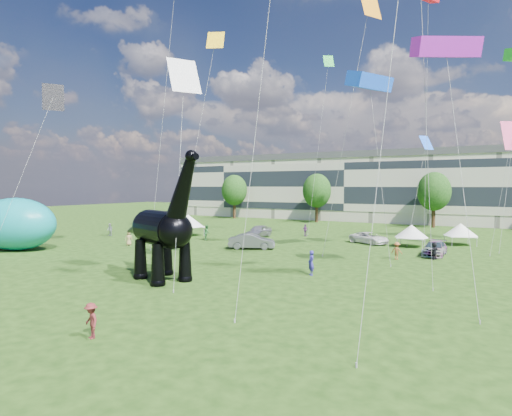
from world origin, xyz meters
The scene contains 16 objects.
ground centered at (0.00, 0.00, 0.00)m, with size 220.00×220.00×0.00m, color #16330C.
terrace_row centered at (-8.00, 62.00, 6.00)m, with size 78.00×11.00×12.00m, color beige.
tree_far_left centered at (-30.00, 53.00, 6.29)m, with size 5.20×5.20×9.44m.
tree_mid_left centered at (-12.00, 53.00, 6.29)m, with size 5.20×5.20×9.44m.
tree_mid_right centered at (8.00, 53.00, 6.29)m, with size 5.20×5.20×9.44m.
dinosaur_sculpture centered at (-3.79, 2.66, 3.51)m, with size 11.15×5.68×9.30m.
car_silver centered at (-9.79, 27.66, 0.81)m, with size 1.91×4.74×1.62m, color silver.
car_grey centered at (-5.40, 18.48, 0.81)m, with size 1.70×4.89×1.61m, color slate.
car_white centered at (4.30, 28.79, 0.66)m, with size 2.19×4.75×1.32m, color white.
car_dark centered at (12.02, 23.60, 0.68)m, with size 1.90×4.67×1.35m, color #595960.
gazebo_near centered at (8.97, 28.62, 1.70)m, with size 3.67×3.67×2.43m.
gazebo_far centered at (13.51, 32.86, 1.73)m, with size 4.63×4.63×2.46m.
gazebo_left centered at (-18.82, 24.39, 2.02)m, with size 5.10×5.10×2.88m.
inflatable_teal centered at (-26.13, 5.41, 2.73)m, with size 8.73×5.46×5.46m, color #0C8C95.
visitors centered at (-2.32, 16.93, 0.84)m, with size 53.53×41.25×1.87m.
kites centered at (11.77, 18.31, 19.30)m, with size 49.67×38.55×28.39m.
Camera 1 is at (17.59, -20.30, 6.71)m, focal length 30.00 mm.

